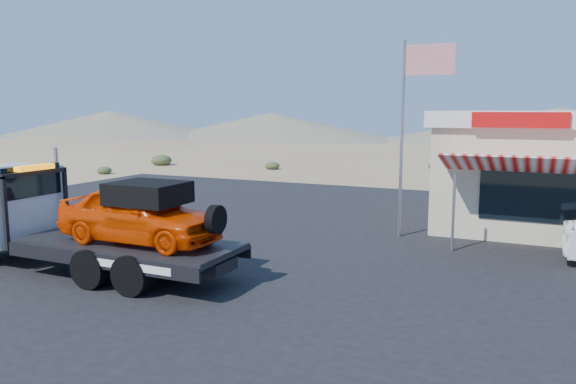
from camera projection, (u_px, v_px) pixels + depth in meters
name	position (u px, v px, depth m)	size (l,w,h in m)	color
ground	(192.00, 254.00, 15.52)	(120.00, 120.00, 0.00)	#8F7351
asphalt_lot	(301.00, 238.00, 17.39)	(32.00, 24.00, 0.02)	black
tow_truck	(82.00, 216.00, 13.66)	(7.68, 2.28, 2.57)	black
flagpole	(410.00, 116.00, 16.97)	(1.55, 0.10, 6.00)	#99999E
desert_scrub	(91.00, 174.00, 31.97)	(23.30, 32.80, 0.80)	#394425
distant_hills	(382.00, 126.00, 68.83)	(126.00, 48.00, 4.20)	#726B59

